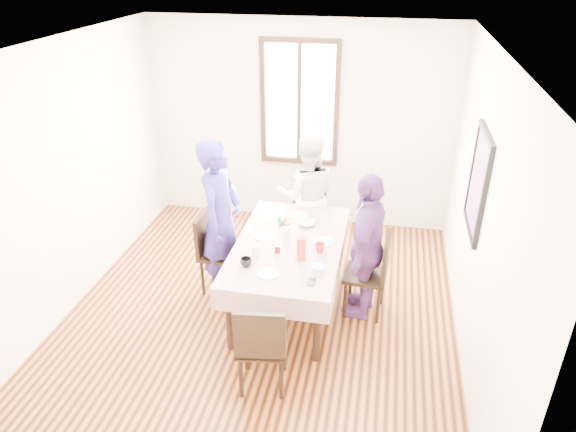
% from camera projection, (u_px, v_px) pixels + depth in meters
% --- Properties ---
extents(ground, '(4.50, 4.50, 0.00)m').
position_uv_depth(ground, '(261.00, 314.00, 5.46)').
color(ground, black).
rests_on(ground, ground).
extents(back_wall, '(4.00, 0.00, 4.00)m').
position_uv_depth(back_wall, '(300.00, 126.00, 6.79)').
color(back_wall, beige).
rests_on(back_wall, ground).
extents(right_wall, '(0.00, 4.50, 4.50)m').
position_uv_depth(right_wall, '(481.00, 218.00, 4.49)').
color(right_wall, beige).
rests_on(right_wall, ground).
extents(window_frame, '(1.02, 0.06, 1.62)m').
position_uv_depth(window_frame, '(300.00, 103.00, 6.63)').
color(window_frame, black).
rests_on(window_frame, back_wall).
extents(window_pane, '(0.90, 0.02, 1.50)m').
position_uv_depth(window_pane, '(300.00, 103.00, 6.64)').
color(window_pane, white).
rests_on(window_pane, back_wall).
extents(art_poster, '(0.04, 0.76, 0.96)m').
position_uv_depth(art_poster, '(478.00, 183.00, 4.66)').
color(art_poster, red).
rests_on(art_poster, right_wall).
extents(dining_table, '(0.95, 1.69, 0.75)m').
position_uv_depth(dining_table, '(289.00, 275.00, 5.44)').
color(dining_table, black).
rests_on(dining_table, ground).
extents(tablecloth, '(1.07, 1.81, 0.01)m').
position_uv_depth(tablecloth, '(289.00, 244.00, 5.26)').
color(tablecloth, '#520B0C').
rests_on(tablecloth, dining_table).
extents(chair_left, '(0.43, 0.43, 0.91)m').
position_uv_depth(chair_left, '(221.00, 253.00, 5.67)').
color(chair_left, black).
rests_on(chair_left, ground).
extents(chair_right, '(0.45, 0.45, 0.91)m').
position_uv_depth(chair_right, '(366.00, 274.00, 5.31)').
color(chair_right, black).
rests_on(chair_right, ground).
extents(chair_far, '(0.43, 0.43, 0.91)m').
position_uv_depth(chair_far, '(307.00, 218.00, 6.41)').
color(chair_far, black).
rests_on(chair_far, ground).
extents(chair_near, '(0.47, 0.47, 0.91)m').
position_uv_depth(chair_near, '(262.00, 343.00, 4.39)').
color(chair_near, black).
rests_on(chair_near, ground).
extents(person_left, '(0.48, 0.67, 1.75)m').
position_uv_depth(person_left, '(221.00, 219.00, 5.48)').
color(person_left, navy).
rests_on(person_left, ground).
extents(person_far, '(0.83, 0.69, 1.53)m').
position_uv_depth(person_far, '(307.00, 196.00, 6.25)').
color(person_far, white).
rests_on(person_far, ground).
extents(person_right, '(0.55, 0.98, 1.57)m').
position_uv_depth(person_right, '(366.00, 246.00, 5.16)').
color(person_right, '#562E6E').
rests_on(person_right, ground).
extents(mug_black, '(0.12, 0.12, 0.09)m').
position_uv_depth(mug_black, '(246.00, 262.00, 4.86)').
color(mug_black, black).
rests_on(mug_black, tablecloth).
extents(mug_flag, '(0.14, 0.14, 0.09)m').
position_uv_depth(mug_flag, '(320.00, 248.00, 5.09)').
color(mug_flag, red).
rests_on(mug_flag, tablecloth).
extents(mug_green, '(0.14, 0.14, 0.08)m').
position_uv_depth(mug_green, '(283.00, 222.00, 5.58)').
color(mug_green, '#0C7226').
rests_on(mug_green, tablecloth).
extents(serving_bowl, '(0.21, 0.21, 0.05)m').
position_uv_depth(serving_bowl, '(306.00, 223.00, 5.58)').
color(serving_bowl, white).
rests_on(serving_bowl, tablecloth).
extents(juice_carton, '(0.08, 0.08, 0.24)m').
position_uv_depth(juice_carton, '(301.00, 249.00, 4.93)').
color(juice_carton, red).
rests_on(juice_carton, tablecloth).
extents(butter_tub, '(0.11, 0.11, 0.05)m').
position_uv_depth(butter_tub, '(317.00, 270.00, 4.78)').
color(butter_tub, white).
rests_on(butter_tub, tablecloth).
extents(jam_jar, '(0.06, 0.06, 0.08)m').
position_uv_depth(jam_jar, '(277.00, 249.00, 5.08)').
color(jam_jar, black).
rests_on(jam_jar, tablecloth).
extents(drinking_glass, '(0.08, 0.08, 0.11)m').
position_uv_depth(drinking_glass, '(256.00, 251.00, 5.02)').
color(drinking_glass, silver).
rests_on(drinking_glass, tablecloth).
extents(smartphone, '(0.07, 0.13, 0.01)m').
position_uv_depth(smartphone, '(311.00, 282.00, 4.65)').
color(smartphone, black).
rests_on(smartphone, tablecloth).
extents(flower_vase, '(0.07, 0.07, 0.15)m').
position_uv_depth(flower_vase, '(286.00, 234.00, 5.28)').
color(flower_vase, silver).
rests_on(flower_vase, tablecloth).
extents(plate_left, '(0.20, 0.20, 0.01)m').
position_uv_depth(plate_left, '(263.00, 236.00, 5.38)').
color(plate_left, white).
rests_on(plate_left, tablecloth).
extents(plate_right, '(0.20, 0.20, 0.01)m').
position_uv_depth(plate_right, '(323.00, 242.00, 5.27)').
color(plate_right, white).
rests_on(plate_right, tablecloth).
extents(plate_far, '(0.20, 0.20, 0.01)m').
position_uv_depth(plate_far, '(300.00, 215.00, 5.80)').
color(plate_far, white).
rests_on(plate_far, tablecloth).
extents(plate_near, '(0.20, 0.20, 0.01)m').
position_uv_depth(plate_near, '(268.00, 273.00, 4.76)').
color(plate_near, white).
rests_on(plate_near, tablecloth).
extents(butter_lid, '(0.12, 0.12, 0.01)m').
position_uv_depth(butter_lid, '(318.00, 267.00, 4.77)').
color(butter_lid, blue).
rests_on(butter_lid, butter_tub).
extents(flower_bunch, '(0.09, 0.09, 0.10)m').
position_uv_depth(flower_bunch, '(286.00, 223.00, 5.22)').
color(flower_bunch, yellow).
rests_on(flower_bunch, flower_vase).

